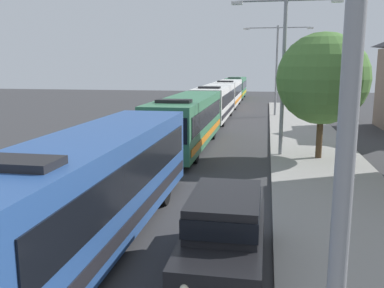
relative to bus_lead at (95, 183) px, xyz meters
name	(u,v)px	position (x,y,z in m)	size (l,w,h in m)	color
bus_lead	(95,183)	(0.00, 0.00, 0.00)	(2.58, 12.26, 3.21)	#284C8C
bus_second_in_line	(187,120)	(0.00, 13.61, 0.00)	(2.58, 12.19, 3.21)	#33724C
bus_middle	(215,101)	(0.00, 26.82, 0.00)	(2.58, 12.38, 3.21)	silver
bus_fourth_in_line	(228,92)	(0.00, 39.58, 0.00)	(2.58, 11.80, 3.21)	silver
bus_rear	(236,87)	(0.00, 52.03, 0.00)	(2.58, 11.04, 3.21)	#33724C
white_suv	(224,229)	(3.70, -1.05, -0.66)	(1.86, 4.79, 1.90)	black
streetlamp_near	(353,50)	(5.40, -6.13, 3.36)	(6.30, 0.28, 7.91)	gray
streetlamp_mid	(284,60)	(5.40, 12.17, 3.46)	(5.55, 0.28, 8.20)	gray
streetlamp_far	(277,61)	(5.40, 30.47, 3.62)	(6.39, 0.28, 8.39)	gray
roadside_tree	(323,79)	(7.34, 11.65, 2.54)	(4.64, 4.64, 6.41)	#4C3823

